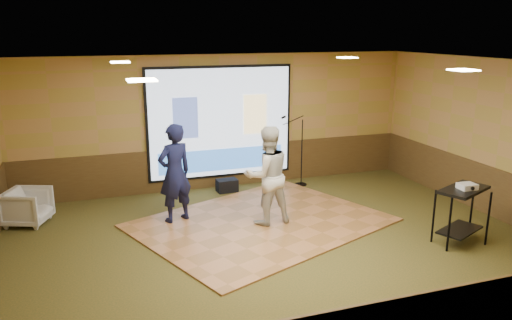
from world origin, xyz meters
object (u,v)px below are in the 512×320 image
object	(u,v)px
dance_floor	(261,223)
duffel_bag	(227,185)
banquet_chair	(28,207)
player_right	(267,175)
av_table	(462,205)
projector_screen	(221,124)
mic_stand	(299,165)
projector	(467,186)
player_left	(175,173)

from	to	relation	value
dance_floor	duffel_bag	bearing A→B (deg)	92.71
banquet_chair	duffel_bag	world-z (taller)	banquet_chair
player_right	av_table	size ratio (longest dim) A/B	1.86
projector_screen	banquet_chair	size ratio (longest dim) A/B	4.51
av_table	duffel_bag	world-z (taller)	av_table
av_table	mic_stand	world-z (taller)	mic_stand
projector_screen	dance_floor	xyz separation A→B (m)	(0.11, -2.43, -1.46)
projector	player_right	bearing A→B (deg)	148.16
av_table	projector	world-z (taller)	projector
projector_screen	mic_stand	world-z (taller)	projector_screen
duffel_bag	av_table	bearing A→B (deg)	-53.20
banquet_chair	player_right	bearing A→B (deg)	-87.56
projector_screen	projector	xyz separation A→B (m)	(2.99, -4.40, -0.45)
av_table	banquet_chair	distance (m)	7.73
player_left	av_table	distance (m)	5.03
player_left	mic_stand	bearing A→B (deg)	-177.70
projector_screen	player_left	xyz separation A→B (m)	(-1.38, -1.84, -0.52)
player_right	duffel_bag	world-z (taller)	player_right
av_table	banquet_chair	xyz separation A→B (m)	(-6.98, 3.31, -0.36)
dance_floor	av_table	xyz separation A→B (m)	(2.87, -1.92, 0.67)
dance_floor	projector	bearing A→B (deg)	-34.31
projector_screen	av_table	bearing A→B (deg)	-55.63
av_table	projector	bearing A→B (deg)	-70.50
projector_screen	dance_floor	size ratio (longest dim) A/B	0.77
projector	banquet_chair	distance (m)	7.78
mic_stand	banquet_chair	world-z (taller)	mic_stand
av_table	mic_stand	size ratio (longest dim) A/B	0.59
av_table	dance_floor	bearing A→B (deg)	146.16
player_left	mic_stand	size ratio (longest dim) A/B	1.11
duffel_bag	banquet_chair	bearing A→B (deg)	-170.72
dance_floor	banquet_chair	distance (m)	4.35
mic_stand	projector	bearing A→B (deg)	-64.18
player_left	player_right	xyz separation A→B (m)	(1.58, -0.64, -0.01)
projector_screen	player_left	world-z (taller)	projector_screen
banquet_chair	duffel_bag	bearing A→B (deg)	-59.42
projector	banquet_chair	bearing A→B (deg)	157.02
player_right	banquet_chair	size ratio (longest dim) A/B	2.48
player_left	banquet_chair	size ratio (longest dim) A/B	2.51
projector_screen	dance_floor	bearing A→B (deg)	-87.44
player_left	player_right	world-z (taller)	player_left
projector_screen	projector	world-z (taller)	projector_screen
player_left	projector	xyz separation A→B (m)	(4.37, -2.56, 0.07)
mic_stand	duffel_bag	xyz separation A→B (m)	(-1.71, 0.08, -0.35)
av_table	banquet_chair	size ratio (longest dim) A/B	1.33
dance_floor	projector	xyz separation A→B (m)	(2.88, -1.97, 1.01)
banquet_chair	dance_floor	bearing A→B (deg)	-87.31
projector_screen	duffel_bag	world-z (taller)	projector_screen
av_table	projector	size ratio (longest dim) A/B	3.56
av_table	projector	distance (m)	0.34
mic_stand	duffel_bag	world-z (taller)	mic_stand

